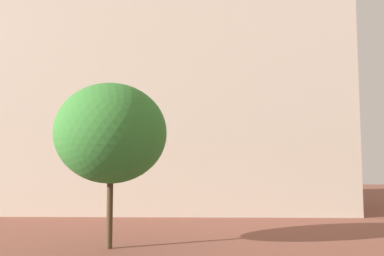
{
  "coord_description": "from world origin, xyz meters",
  "views": [
    {
      "loc": [
        0.55,
        -3.17,
        3.28
      ],
      "look_at": [
        0.18,
        10.6,
        4.53
      ],
      "focal_mm": 38.76,
      "sensor_mm": 36.0,
      "label": 1
    }
  ],
  "objects": [
    {
      "name": "tree_curb_far",
      "position": [
        -3.19,
        13.5,
        4.58
      ],
      "size": [
        4.53,
        4.53,
        6.62
      ],
      "color": "#4C3823",
      "rests_on": "ground_plane"
    },
    {
      "name": "landmark_building",
      "position": [
        -3.75,
        30.07,
        12.08
      ],
      "size": [
        29.35,
        13.86,
        40.61
      ],
      "color": "beige",
      "rests_on": "ground_plane"
    }
  ]
}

